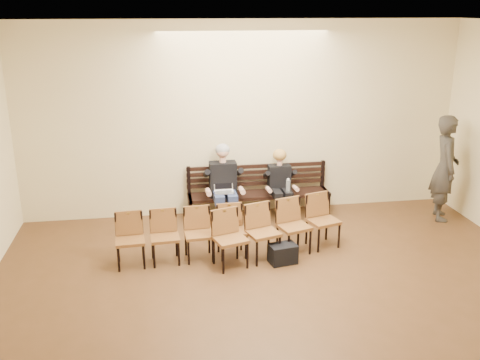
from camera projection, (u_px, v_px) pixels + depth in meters
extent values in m
cube|color=beige|center=(243.00, 120.00, 9.65)|extent=(8.00, 0.02, 3.50)
cube|color=white|center=(341.00, 32.00, 4.41)|extent=(8.00, 10.00, 0.02)
cube|color=black|center=(259.00, 205.00, 9.83)|extent=(2.60, 0.90, 0.45)
cube|color=silver|center=(224.00, 194.00, 9.34)|extent=(0.37, 0.31, 0.24)
cylinder|color=silver|center=(288.00, 192.00, 9.45)|extent=(0.08, 0.08, 0.25)
cube|color=black|center=(283.00, 254.00, 8.05)|extent=(0.45, 0.34, 0.30)
imported|color=#36322C|center=(446.00, 160.00, 9.48)|extent=(0.74, 0.92, 2.20)
cube|color=brown|center=(182.00, 236.00, 8.05)|extent=(1.98, 0.56, 0.81)
cube|color=brown|center=(279.00, 230.00, 8.20)|extent=(2.13, 1.05, 0.86)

